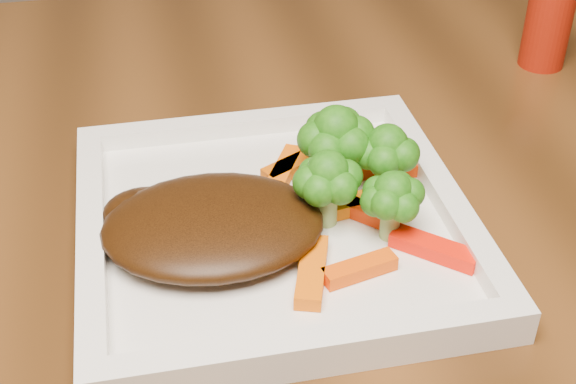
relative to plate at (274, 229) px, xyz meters
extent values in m
cube|color=white|center=(0.00, 0.00, 0.00)|extent=(0.27, 0.27, 0.01)
ellipsoid|color=#381D08|center=(-0.04, -0.01, 0.02)|extent=(0.16, 0.13, 0.03)
cube|color=#EE4B03|center=(0.04, -0.07, 0.01)|extent=(0.05, 0.03, 0.01)
cube|color=#F81704|center=(0.10, -0.06, 0.01)|extent=(0.06, 0.05, 0.01)
cube|color=#EA5E03|center=(0.01, -0.06, 0.01)|extent=(0.04, 0.07, 0.01)
cube|color=red|center=(0.10, 0.04, 0.01)|extent=(0.06, 0.02, 0.01)
cube|color=#CB5203|center=(0.03, 0.06, 0.01)|extent=(0.06, 0.04, 0.01)
cube|color=#F33103|center=(0.06, -0.01, 0.01)|extent=(0.05, 0.05, 0.01)
cube|color=orange|center=(0.06, 0.00, 0.01)|extent=(0.06, 0.03, 0.01)
cylinder|color=#9D1808|center=(0.31, 0.21, 0.04)|extent=(0.05, 0.05, 0.09)
cube|color=#FF6304|center=(0.02, 0.06, 0.01)|extent=(0.04, 0.05, 0.01)
camera|label=1|loc=(-0.08, -0.44, 0.35)|focal=50.00mm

